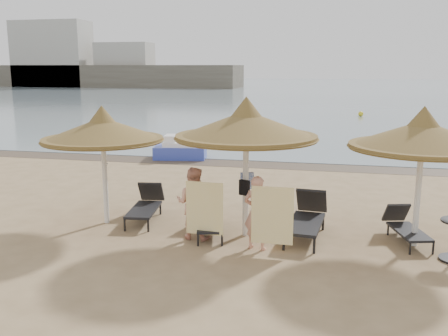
# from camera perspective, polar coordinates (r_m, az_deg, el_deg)

# --- Properties ---
(ground) EXTENTS (160.00, 160.00, 0.00)m
(ground) POSITION_cam_1_polar(r_m,az_deg,el_deg) (10.64, -0.93, -9.28)
(ground) COLOR tan
(ground) RESTS_ON ground
(sea) EXTENTS (200.00, 140.00, 0.03)m
(sea) POSITION_cam_1_polar(r_m,az_deg,el_deg) (89.76, 11.47, 8.91)
(sea) COLOR slate
(sea) RESTS_ON ground
(wet_sand_strip) EXTENTS (200.00, 1.60, 0.01)m
(wet_sand_strip) POSITION_cam_1_polar(r_m,az_deg,el_deg) (19.57, 5.64, 0.36)
(wet_sand_strip) COLOR brown
(wet_sand_strip) RESTS_ON ground
(far_shore) EXTENTS (150.00, 54.80, 12.00)m
(far_shore) POSITION_cam_1_polar(r_m,az_deg,el_deg) (91.69, -4.66, 10.96)
(far_shore) COLOR #665F51
(far_shore) RESTS_ON ground
(palapa_left) EXTENTS (2.91, 2.91, 2.88)m
(palapa_left) POSITION_cam_1_polar(r_m,az_deg,el_deg) (12.22, -13.71, 4.24)
(palapa_left) COLOR white
(palapa_left) RESTS_ON ground
(palapa_center) EXTENTS (3.18, 3.18, 3.15)m
(palapa_center) POSITION_cam_1_polar(r_m,az_deg,el_deg) (10.94, 2.55, 4.85)
(palapa_center) COLOR white
(palapa_center) RESTS_ON ground
(palapa_right) EXTENTS (3.02, 3.02, 2.99)m
(palapa_right) POSITION_cam_1_polar(r_m,az_deg,el_deg) (11.05, 21.75, 3.47)
(palapa_right) COLOR white
(palapa_right) RESTS_ON ground
(lounger_far_left) EXTENTS (0.88, 1.93, 0.83)m
(lounger_far_left) POSITION_cam_1_polar(r_m,az_deg,el_deg) (12.73, -8.90, -4.13)
(lounger_far_left) COLOR black
(lounger_far_left) RESTS_ON ground
(lounger_near_left) EXTENTS (0.95, 1.79, 0.76)m
(lounger_near_left) POSITION_cam_1_polar(r_m,az_deg,el_deg) (11.58, -1.54, -5.72)
(lounger_near_left) COLOR black
(lounger_near_left) RESTS_ON ground
(lounger_near_right) EXTENTS (0.87, 2.16, 0.94)m
(lounger_near_right) POSITION_cam_1_polar(r_m,az_deg,el_deg) (11.54, 9.48, -5.52)
(lounger_near_right) COLOR black
(lounger_near_right) RESTS_ON ground
(lounger_far_right) EXTENTS (0.95, 1.69, 0.72)m
(lounger_far_right) POSITION_cam_1_polar(r_m,az_deg,el_deg) (11.77, 19.99, -6.25)
(lounger_far_right) COLOR black
(lounger_far_right) RESTS_ON ground
(person_left) EXTENTS (0.90, 0.61, 1.88)m
(person_left) POSITION_cam_1_polar(r_m,az_deg,el_deg) (11.05, -3.54, -3.37)
(person_left) COLOR #DE987E
(person_left) RESTS_ON ground
(person_right) EXTENTS (0.93, 0.70, 1.83)m
(person_right) POSITION_cam_1_polar(r_m,az_deg,el_deg) (10.40, 3.80, -4.46)
(person_right) COLOR #DE987E
(person_right) RESTS_ON ground
(towel_left) EXTENTS (0.83, 0.08, 1.17)m
(towel_left) POSITION_cam_1_polar(r_m,az_deg,el_deg) (10.66, -2.25, -4.66)
(towel_left) COLOR yellow
(towel_left) RESTS_ON ground
(towel_right) EXTENTS (0.86, 0.02, 1.20)m
(towel_right) POSITION_cam_1_polar(r_m,az_deg,el_deg) (10.14, 5.52, -5.44)
(towel_right) COLOR yellow
(towel_right) RESTS_ON ground
(bag_patterned) EXTENTS (0.31, 0.21, 0.38)m
(bag_patterned) POSITION_cam_1_polar(r_m,az_deg,el_deg) (11.33, 2.66, -1.45)
(bag_patterned) COLOR white
(bag_patterned) RESTS_ON ground
(bag_dark) EXTENTS (0.25, 0.17, 0.34)m
(bag_dark) POSITION_cam_1_polar(r_m,az_deg,el_deg) (11.02, 2.34, -2.26)
(bag_dark) COLOR black
(bag_dark) RESTS_ON ground
(pedal_boat) EXTENTS (2.28, 1.57, 0.98)m
(pedal_boat) POSITION_cam_1_polar(r_m,az_deg,el_deg) (20.89, -5.10, 2.09)
(pedal_boat) COLOR #3447BE
(pedal_boat) RESTS_ON ground
(buoy_left) EXTENTS (0.31, 0.31, 0.31)m
(buoy_left) POSITION_cam_1_polar(r_m,az_deg,el_deg) (34.34, 0.21, 5.49)
(buoy_left) COLOR yellow
(buoy_left) RESTS_ON ground
(buoy_mid) EXTENTS (0.39, 0.39, 0.39)m
(buoy_mid) POSITION_cam_1_polar(r_m,az_deg,el_deg) (39.97, 15.36, 5.99)
(buoy_mid) COLOR yellow
(buoy_mid) RESTS_ON ground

